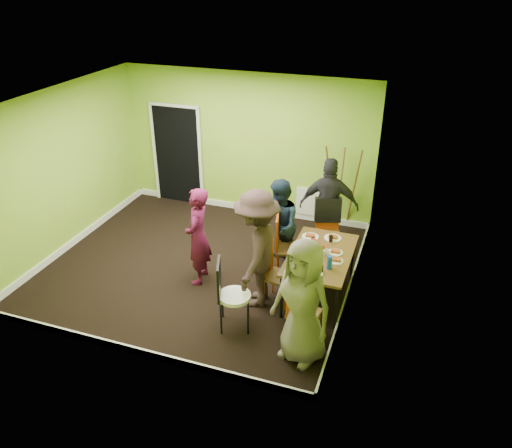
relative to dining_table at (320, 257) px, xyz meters
The scene contains 28 objects.
ground 2.17m from the dining_table, behind, with size 5.00×5.00×0.00m, color black.
room_walls 2.11m from the dining_table, behind, with size 5.04×4.54×2.82m.
dining_table is the anchor object (origin of this frame).
chair_left_far 0.78m from the dining_table, 149.76° to the left, with size 0.54×0.53×1.07m.
chair_left_near 0.71m from the dining_table, 152.38° to the right, with size 0.43×0.43×0.95m.
chair_back_end 1.22m from the dining_table, 97.10° to the left, with size 0.57×0.62×1.07m.
chair_front_end 1.14m from the dining_table, 89.08° to the right, with size 0.44×0.44×0.94m.
chair_bentwood 1.50m from the dining_table, 133.00° to the right, with size 0.53×0.52×1.05m.
easel 2.21m from the dining_table, 92.96° to the left, with size 0.67×0.63×1.68m.
plate_near_left 0.52m from the dining_table, 121.09° to the left, with size 0.26×0.26×0.01m, color white.
plate_near_right 0.42m from the dining_table, 118.72° to the right, with size 0.24×0.24×0.01m, color white.
plate_far_back 0.53m from the dining_table, 81.89° to the left, with size 0.27×0.27×0.01m, color white.
plate_far_front 0.54m from the dining_table, 87.54° to the right, with size 0.26×0.26×0.01m, color white.
plate_wall_back 0.23m from the dining_table, 28.23° to the left, with size 0.22×0.22×0.01m, color white.
plate_wall_front 0.29m from the dining_table, 26.21° to the right, with size 0.22×0.22×0.01m, color white.
thermos 0.20m from the dining_table, 161.99° to the right, with size 0.08×0.08×0.21m, color white.
blue_bottle 0.43m from the dining_table, 60.09° to the right, with size 0.07×0.07×0.20m, color #1648AA.
orange_bottle 0.17m from the dining_table, 87.34° to the left, with size 0.04×0.04×0.08m, color #C04A12.
glass_mid 0.36m from the dining_table, 123.16° to the left, with size 0.06×0.06×0.09m, color black.
glass_back 0.43m from the dining_table, 80.75° to the left, with size 0.06×0.06×0.10m, color black.
glass_front 0.49m from the dining_table, 77.34° to the right, with size 0.07×0.07×0.11m, color black.
cup_a 0.26m from the dining_table, 118.17° to the right, with size 0.11×0.11×0.09m, color white.
cup_b 0.14m from the dining_table, 15.56° to the right, with size 0.10×0.10×0.09m, color white.
person_standing 1.91m from the dining_table, behind, with size 0.58×0.38×1.60m, color #4E0D2E.
person_left_far 1.02m from the dining_table, 143.91° to the left, with size 0.75×0.59×1.55m, color #142132.
person_left_near 0.97m from the dining_table, 152.62° to the right, with size 1.17×0.67×1.82m, color #312121.
person_back_end 1.42m from the dining_table, 97.23° to the left, with size 1.01×0.42×1.72m, color black.
person_front_end 1.37m from the dining_table, 86.83° to the right, with size 0.84×0.55×1.72m, color gray.
Camera 1 is at (3.21, -6.41, 4.59)m, focal length 35.00 mm.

